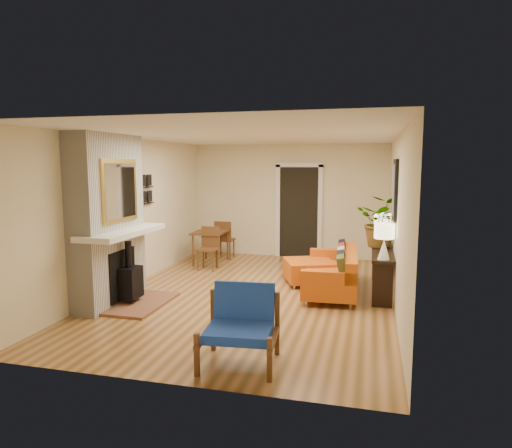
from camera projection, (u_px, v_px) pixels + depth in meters
The scene contains 10 objects.
room_shell at pixel (311, 207), 9.83m from camera, with size 6.50×6.50×6.50m.
fireplace at pixel (110, 224), 6.97m from camera, with size 1.09×1.68×2.60m.
sofa at pixel (335, 272), 7.68m from camera, with size 0.94×2.00×0.77m.
ottoman at pixel (309, 270), 8.26m from camera, with size 1.08×1.08×0.42m.
blue_chair at pixel (241, 321), 4.98m from camera, with size 0.86×0.85×0.83m.
dining_table at pixel (214, 237), 9.89m from camera, with size 0.69×1.61×0.87m.
console_table at pixel (382, 259), 7.62m from camera, with size 0.34×1.85×0.72m.
lamp_near at pixel (384, 237), 6.81m from camera, with size 0.30×0.30×0.54m.
lamp_far at pixel (382, 225), 8.25m from camera, with size 0.30×0.30×0.54m.
houseplant at pixel (382, 221), 7.82m from camera, with size 0.80×0.70×0.89m, color #1E5919.
Camera 1 is at (1.87, -7.15, 2.15)m, focal length 32.00 mm.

